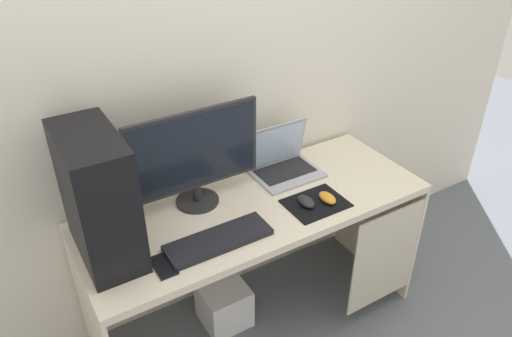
# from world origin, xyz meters

# --- Properties ---
(ground_plane) EXTENTS (8.00, 8.00, 0.00)m
(ground_plane) POSITION_xyz_m (0.00, 0.00, 0.00)
(ground_plane) COLOR slate
(wall_back) EXTENTS (4.00, 0.05, 2.60)m
(wall_back) POSITION_xyz_m (0.00, 0.33, 1.30)
(wall_back) COLOR beige
(wall_back) RESTS_ON ground_plane
(desk) EXTENTS (1.53, 0.58, 0.72)m
(desk) POSITION_xyz_m (0.02, -0.01, 0.58)
(desk) COLOR beige
(desk) RESTS_ON ground_plane
(pc_tower) EXTENTS (0.20, 0.40, 0.49)m
(pc_tower) POSITION_xyz_m (-0.63, 0.03, 0.97)
(pc_tower) COLOR black
(pc_tower) RESTS_ON desk
(monitor) EXTENTS (0.57, 0.19, 0.44)m
(monitor) POSITION_xyz_m (-0.21, 0.14, 0.95)
(monitor) COLOR #232326
(monitor) RESTS_ON desk
(laptop) EXTENTS (0.31, 0.24, 0.23)m
(laptop) POSITION_xyz_m (0.25, 0.16, 0.77)
(laptop) COLOR #9EA3A8
(laptop) RESTS_ON desk
(keyboard) EXTENTS (0.42, 0.14, 0.02)m
(keyboard) POSITION_xyz_m (-0.26, -0.14, 0.73)
(keyboard) COLOR black
(keyboard) RESTS_ON desk
(mousepad) EXTENTS (0.26, 0.20, 0.00)m
(mousepad) POSITION_xyz_m (0.22, -0.13, 0.72)
(mousepad) COLOR black
(mousepad) RESTS_ON desk
(mouse_left) EXTENTS (0.06, 0.10, 0.03)m
(mouse_left) POSITION_xyz_m (0.18, -0.12, 0.74)
(mouse_left) COLOR #232326
(mouse_left) RESTS_ON mousepad
(mouse_right) EXTENTS (0.06, 0.10, 0.03)m
(mouse_right) POSITION_xyz_m (0.27, -0.15, 0.74)
(mouse_right) COLOR orange
(mouse_right) RESTS_ON mousepad
(cell_phone) EXTENTS (0.07, 0.13, 0.01)m
(cell_phone) POSITION_xyz_m (-0.49, -0.16, 0.73)
(cell_phone) COLOR black
(cell_phone) RESTS_ON desk
(subwoofer) EXTENTS (0.22, 0.22, 0.22)m
(subwoofer) POSITION_xyz_m (-0.14, 0.08, 0.11)
(subwoofer) COLOR white
(subwoofer) RESTS_ON ground_plane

